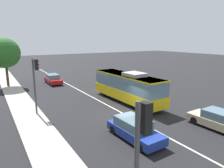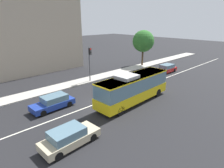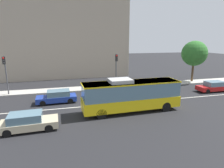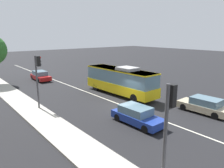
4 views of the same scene
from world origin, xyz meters
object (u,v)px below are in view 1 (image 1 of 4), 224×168
sedan_blue (134,129)px  street_tree_kerbside_left (5,53)px  sedan_red (53,79)px  sedan_beige (219,120)px  traffic_light_near_corner (141,154)px  transit_bus (127,86)px  traffic_light_mid_block (36,77)px

sedan_blue → street_tree_kerbside_left: 23.80m
sedan_red → street_tree_kerbside_left: 7.66m
sedan_red → sedan_beige: (-23.60, -6.22, 0.00)m
sedan_blue → street_tree_kerbside_left: (22.67, 5.89, 4.22)m
sedan_red → sedan_beige: same height
sedan_blue → sedan_red: same height
traffic_light_near_corner → transit_bus: bearing=55.5°
traffic_light_near_corner → traffic_light_mid_block: 14.87m
transit_bus → sedan_beige: 9.77m
transit_bus → traffic_light_mid_block: bearing=81.6°
transit_bus → sedan_red: (14.08, 4.30, -1.09)m
sedan_red → transit_bus: bearing=18.0°
traffic_light_near_corner → sedan_red: bearing=79.5°
sedan_beige → traffic_light_mid_block: 15.75m
sedan_red → sedan_beige: 24.41m
sedan_blue → street_tree_kerbside_left: bearing=-167.4°
street_tree_kerbside_left → traffic_light_near_corner: bearing=-177.7°
traffic_light_near_corner → sedan_blue: bearing=53.4°
sedan_beige → street_tree_kerbside_left: (24.79, 12.51, 4.22)m
sedan_blue → sedan_beige: (-2.12, -6.62, 0.00)m
sedan_red → traffic_light_mid_block: traffic_light_mid_block is taller
sedan_blue → street_tree_kerbside_left: size_ratio=0.64×
traffic_light_mid_block → street_tree_kerbside_left: street_tree_kerbside_left is taller
sedan_red → street_tree_kerbside_left: (1.19, 6.29, 4.22)m
sedan_red → street_tree_kerbside_left: size_ratio=0.64×
sedan_blue → sedan_red: size_ratio=1.01×
traffic_light_mid_block → street_tree_kerbside_left: 14.30m
transit_bus → sedan_blue: 8.84m
transit_bus → traffic_light_mid_block: traffic_light_mid_block is taller
traffic_light_mid_block → street_tree_kerbside_left: (14.18, 1.21, 1.38)m
sedan_beige → street_tree_kerbside_left: 28.08m
traffic_light_near_corner → street_tree_kerbside_left: street_tree_kerbside_left is taller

